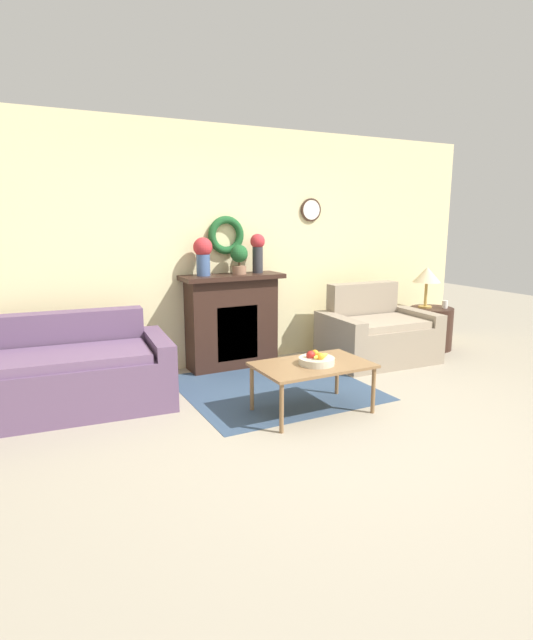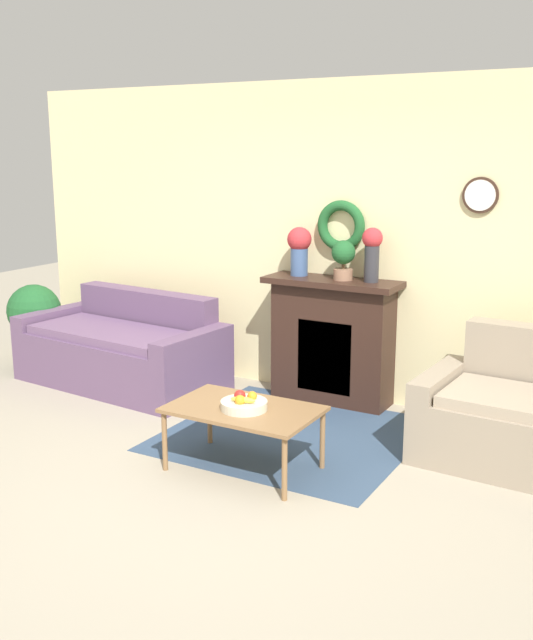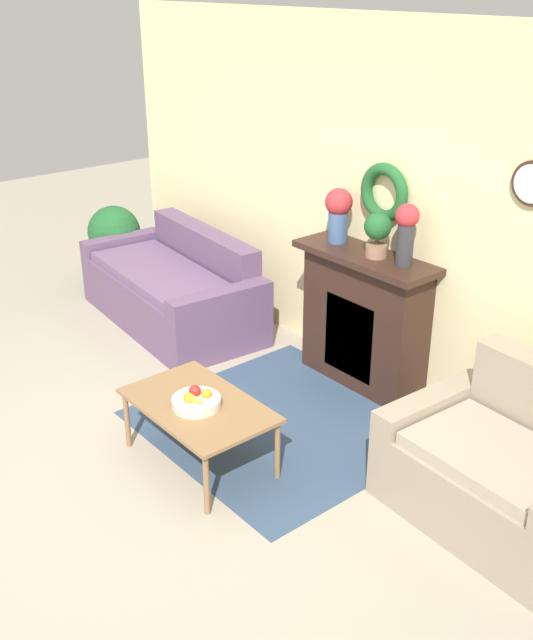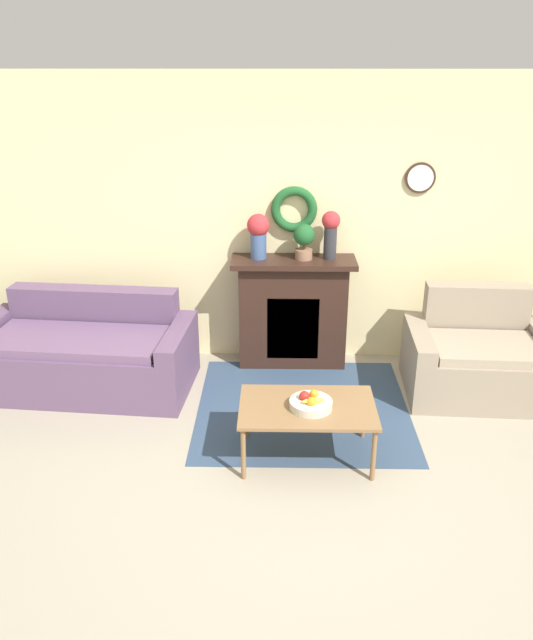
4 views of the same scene
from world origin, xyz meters
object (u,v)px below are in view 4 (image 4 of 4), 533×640
(fruit_bowl, at_px, (311,403))
(vase_on_mantel_left, at_px, (258,233))
(couch_left, at_px, (85,354))
(loveseat_right, at_px, (479,359))
(coffee_table, at_px, (307,410))
(potted_plant_on_mantel, at_px, (304,239))
(fireplace, at_px, (293,311))
(vase_on_mantel_right, at_px, (331,231))

(fruit_bowl, relative_size, vase_on_mantel_left, 0.75)
(fruit_bowl, bearing_deg, couch_left, 150.45)
(loveseat_right, bearing_deg, coffee_table, -143.14)
(vase_on_mantel_left, bearing_deg, potted_plant_on_mantel, -2.74)
(coffee_table, height_order, fruit_bowl, fruit_bowl)
(fireplace, relative_size, vase_on_mantel_right, 2.60)
(couch_left, xyz_separation_m, vase_on_mantel_right, (2.22, 0.50, 1.02))
(potted_plant_on_mantel, bearing_deg, loveseat_right, -18.61)
(loveseat_right, bearing_deg, potted_plant_on_mantel, 164.45)
(loveseat_right, distance_m, vase_on_mantel_right, 1.75)
(vase_on_mantel_right, xyz_separation_m, potted_plant_on_mantel, (-0.24, -0.02, -0.07))
(fruit_bowl, distance_m, vase_on_mantel_right, 1.85)
(fruit_bowl, height_order, vase_on_mantel_right, vase_on_mantel_right)
(coffee_table, bearing_deg, fruit_bowl, -54.76)
(fireplace, height_order, potted_plant_on_mantel, potted_plant_on_mantel)
(vase_on_mantel_left, xyz_separation_m, vase_on_mantel_right, (0.66, 0.00, 0.02))
(coffee_table, height_order, vase_on_mantel_left, vase_on_mantel_left)
(fruit_bowl, bearing_deg, vase_on_mantel_left, 104.63)
(fireplace, relative_size, coffee_table, 1.16)
(couch_left, relative_size, loveseat_right, 1.51)
(fireplace, height_order, vase_on_mantel_left, vase_on_mantel_left)
(couch_left, height_order, vase_on_mantel_left, vase_on_mantel_left)
(fireplace, distance_m, coffee_table, 1.60)
(fruit_bowl, height_order, potted_plant_on_mantel, potted_plant_on_mantel)
(fireplace, height_order, vase_on_mantel_right, vase_on_mantel_right)
(loveseat_right, bearing_deg, fruit_bowl, -142.06)
(fruit_bowl, height_order, vase_on_mantel_left, vase_on_mantel_left)
(coffee_table, height_order, vase_on_mantel_right, vase_on_mantel_right)
(fireplace, height_order, couch_left, fireplace)
(vase_on_mantel_left, distance_m, vase_on_mantel_right, 0.66)
(potted_plant_on_mantel, bearing_deg, vase_on_mantel_right, 4.74)
(coffee_table, xyz_separation_m, vase_on_mantel_right, (0.25, 1.60, 0.93))
(vase_on_mantel_right, bearing_deg, loveseat_right, -22.46)
(loveseat_right, relative_size, fruit_bowl, 4.20)
(coffee_table, height_order, potted_plant_on_mantel, potted_plant_on_mantel)
(fireplace, bearing_deg, loveseat_right, -18.10)
(coffee_table, bearing_deg, couch_left, 150.84)
(fireplace, bearing_deg, fruit_bowl, -86.53)
(couch_left, relative_size, vase_on_mantel_right, 4.48)
(coffee_table, distance_m, fruit_bowl, 0.09)
(loveseat_right, xyz_separation_m, vase_on_mantel_right, (-1.32, 0.55, 1.02))
(vase_on_mantel_left, bearing_deg, fireplace, -0.97)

